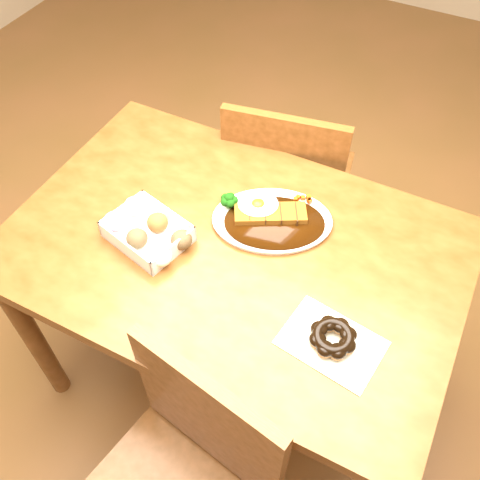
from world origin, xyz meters
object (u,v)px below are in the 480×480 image
at_px(chair_far, 287,184).
at_px(katsu_curry_plate, 270,217).
at_px(donut_box, 147,231).
at_px(table, 233,267).
at_px(pon_de_ring, 333,338).

height_order(chair_far, katsu_curry_plate, chair_far).
distance_m(katsu_curry_plate, donut_box, 0.33).
bearing_deg(chair_far, donut_box, 65.77).
bearing_deg(chair_far, table, 86.13).
distance_m(donut_box, pon_de_ring, 0.55).
distance_m(chair_far, katsu_curry_plate, 0.52).
bearing_deg(donut_box, chair_far, 76.04).
height_order(table, chair_far, chair_far).
xyz_separation_m(table, donut_box, (-0.21, -0.08, 0.13)).
distance_m(table, donut_box, 0.26).
bearing_deg(katsu_curry_plate, chair_far, 105.01).
height_order(table, donut_box, donut_box).
bearing_deg(pon_de_ring, chair_far, 119.87).
bearing_deg(donut_box, pon_de_ring, -7.58).
relative_size(table, chair_far, 1.38).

